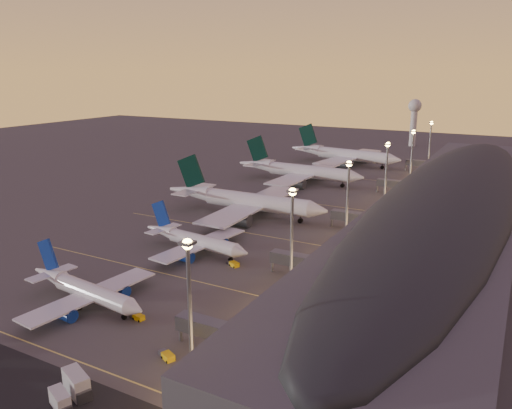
{
  "coord_description": "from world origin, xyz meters",
  "views": [
    {
      "loc": [
        81.3,
        -100.28,
        51.6
      ],
      "look_at": [
        2.0,
        45.0,
        7.0
      ],
      "focal_mm": 35.0,
      "sensor_mm": 36.0,
      "label": 1
    }
  ],
  "objects_px": {
    "airliner_wide_far": "(343,154)",
    "baggage_tug_a": "(167,356)",
    "airliner_wide_near": "(243,201)",
    "catering_truck_a": "(77,384)",
    "radar_tower": "(414,115)",
    "airliner_wide_mid": "(298,171)",
    "baggage_tug_b": "(137,317)",
    "baggage_tug_c": "(233,264)",
    "catering_truck_b": "(61,401)",
    "airliner_narrow_north": "(195,240)",
    "airliner_narrow_south": "(85,290)"
  },
  "relations": [
    {
      "from": "baggage_tug_b",
      "to": "baggage_tug_c",
      "type": "height_order",
      "value": "baggage_tug_c"
    },
    {
      "from": "baggage_tug_c",
      "to": "catering_truck_b",
      "type": "bearing_deg",
      "value": -59.5
    },
    {
      "from": "baggage_tug_b",
      "to": "catering_truck_a",
      "type": "relative_size",
      "value": 0.55
    },
    {
      "from": "catering_truck_a",
      "to": "airliner_wide_near",
      "type": "bearing_deg",
      "value": 127.27
    },
    {
      "from": "airliner_wide_mid",
      "to": "catering_truck_b",
      "type": "xyz_separation_m",
      "value": [
        34.85,
        -169.96,
        -3.99
      ]
    },
    {
      "from": "airliner_wide_near",
      "to": "radar_tower",
      "type": "relative_size",
      "value": 2.02
    },
    {
      "from": "airliner_narrow_north",
      "to": "baggage_tug_a",
      "type": "xyz_separation_m",
      "value": [
        28.25,
        -48.63,
        -3.02
      ]
    },
    {
      "from": "airliner_wide_near",
      "to": "baggage_tug_c",
      "type": "relative_size",
      "value": 14.96
    },
    {
      "from": "baggage_tug_c",
      "to": "airliner_wide_near",
      "type": "bearing_deg",
      "value": 141.02
    },
    {
      "from": "airliner_wide_far",
      "to": "catering_truck_a",
      "type": "bearing_deg",
      "value": -74.11
    },
    {
      "from": "baggage_tug_b",
      "to": "baggage_tug_c",
      "type": "bearing_deg",
      "value": 94.31
    },
    {
      "from": "airliner_wide_mid",
      "to": "airliner_wide_far",
      "type": "relative_size",
      "value": 0.96
    },
    {
      "from": "airliner_narrow_south",
      "to": "airliner_wide_near",
      "type": "relative_size",
      "value": 0.57
    },
    {
      "from": "catering_truck_a",
      "to": "baggage_tug_a",
      "type": "bearing_deg",
      "value": 89.63
    },
    {
      "from": "airliner_wide_far",
      "to": "baggage_tug_c",
      "type": "height_order",
      "value": "airliner_wide_far"
    },
    {
      "from": "airliner_wide_far",
      "to": "radar_tower",
      "type": "distance_m",
      "value": 94.38
    },
    {
      "from": "radar_tower",
      "to": "airliner_wide_near",
      "type": "bearing_deg",
      "value": -94.86
    },
    {
      "from": "airliner_wide_near",
      "to": "baggage_tug_b",
      "type": "height_order",
      "value": "airliner_wide_near"
    },
    {
      "from": "baggage_tug_b",
      "to": "airliner_narrow_north",
      "type": "bearing_deg",
      "value": 116.58
    },
    {
      "from": "airliner_narrow_south",
      "to": "airliner_wide_near",
      "type": "xyz_separation_m",
      "value": [
        -4.84,
        80.42,
        1.95
      ]
    },
    {
      "from": "airliner_wide_mid",
      "to": "airliner_wide_far",
      "type": "xyz_separation_m",
      "value": [
        3.61,
        54.83,
        0.22
      ]
    },
    {
      "from": "airliner_narrow_north",
      "to": "catering_truck_b",
      "type": "bearing_deg",
      "value": -64.94
    },
    {
      "from": "baggage_tug_a",
      "to": "baggage_tug_c",
      "type": "distance_m",
      "value": 46.42
    },
    {
      "from": "baggage_tug_b",
      "to": "baggage_tug_c",
      "type": "distance_m",
      "value": 35.78
    },
    {
      "from": "baggage_tug_a",
      "to": "catering_truck_a",
      "type": "relative_size",
      "value": 0.59
    },
    {
      "from": "airliner_wide_mid",
      "to": "baggage_tug_a",
      "type": "height_order",
      "value": "airliner_wide_mid"
    },
    {
      "from": "airliner_wide_mid",
      "to": "catering_truck_b",
      "type": "distance_m",
      "value": 173.54
    },
    {
      "from": "radar_tower",
      "to": "baggage_tug_a",
      "type": "bearing_deg",
      "value": -86.6
    },
    {
      "from": "airliner_wide_near",
      "to": "baggage_tug_c",
      "type": "xyz_separation_m",
      "value": [
        22.55,
        -44.59,
        -4.85
      ]
    },
    {
      "from": "radar_tower",
      "to": "baggage_tug_a",
      "type": "relative_size",
      "value": 7.7
    },
    {
      "from": "airliner_narrow_south",
      "to": "catering_truck_b",
      "type": "height_order",
      "value": "airliner_narrow_south"
    },
    {
      "from": "airliner_wide_near",
      "to": "baggage_tug_c",
      "type": "height_order",
      "value": "airliner_wide_near"
    },
    {
      "from": "airliner_narrow_north",
      "to": "catering_truck_b",
      "type": "xyz_separation_m",
      "value": [
        22.67,
        -68.02,
        -2.18
      ]
    },
    {
      "from": "airliner_wide_near",
      "to": "catering_truck_a",
      "type": "xyz_separation_m",
      "value": [
        28.92,
        -104.65,
        -3.67
      ]
    },
    {
      "from": "airliner_wide_far",
      "to": "baggage_tug_a",
      "type": "xyz_separation_m",
      "value": [
        36.81,
        -205.4,
        -5.05
      ]
    },
    {
      "from": "catering_truck_b",
      "to": "baggage_tug_a",
      "type": "bearing_deg",
      "value": 96.33
    },
    {
      "from": "airliner_wide_mid",
      "to": "catering_truck_a",
      "type": "xyz_separation_m",
      "value": [
        34.15,
        -165.96,
        -3.63
      ]
    },
    {
      "from": "baggage_tug_a",
      "to": "baggage_tug_c",
      "type": "xyz_separation_m",
      "value": [
        -12.65,
        44.67,
        0.02
      ]
    },
    {
      "from": "radar_tower",
      "to": "catering_truck_a",
      "type": "bearing_deg",
      "value": -87.92
    },
    {
      "from": "airliner_wide_mid",
      "to": "catering_truck_b",
      "type": "relative_size",
      "value": 11.62
    },
    {
      "from": "airliner_narrow_south",
      "to": "catering_truck_b",
      "type": "xyz_separation_m",
      "value": [
        24.78,
        -28.22,
        -2.08
      ]
    },
    {
      "from": "airliner_wide_near",
      "to": "catering_truck_b",
      "type": "xyz_separation_m",
      "value": [
        29.62,
        -108.64,
        -4.03
      ]
    },
    {
      "from": "baggage_tug_a",
      "to": "catering_truck_a",
      "type": "distance_m",
      "value": 16.66
    },
    {
      "from": "airliner_wide_far",
      "to": "baggage_tug_c",
      "type": "xyz_separation_m",
      "value": [
        24.16,
        -160.73,
        -5.03
      ]
    },
    {
      "from": "airliner_wide_far",
      "to": "baggage_tug_b",
      "type": "bearing_deg",
      "value": -75.68
    },
    {
      "from": "airliner_narrow_south",
      "to": "catering_truck_a",
      "type": "xyz_separation_m",
      "value": [
        24.08,
        -24.23,
        -1.72
      ]
    },
    {
      "from": "baggage_tug_b",
      "to": "catering_truck_b",
      "type": "bearing_deg",
      "value": -63.15
    },
    {
      "from": "airliner_narrow_north",
      "to": "airliner_wide_far",
      "type": "xyz_separation_m",
      "value": [
        -8.56,
        156.77,
        2.03
      ]
    },
    {
      "from": "airliner_wide_far",
      "to": "baggage_tug_c",
      "type": "bearing_deg",
      "value": -73.43
    },
    {
      "from": "airliner_wide_near",
      "to": "radar_tower",
      "type": "bearing_deg",
      "value": 84.04
    }
  ]
}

